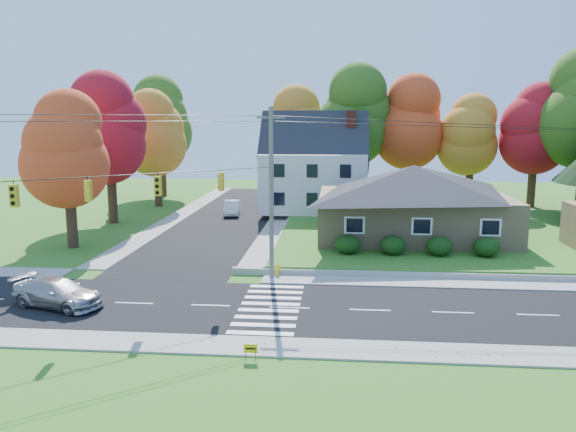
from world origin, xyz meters
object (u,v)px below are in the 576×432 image
object	(u,v)px
ranch_house	(413,200)
silver_sedan	(57,293)
fire_hydrant	(277,270)
white_car	(232,208)

from	to	relation	value
ranch_house	silver_sedan	bearing A→B (deg)	-139.37
ranch_house	fire_hydrant	distance (m)	14.14
ranch_house	silver_sedan	distance (m)	25.95
silver_sedan	white_car	distance (m)	28.07
silver_sedan	fire_hydrant	distance (m)	12.25
ranch_house	fire_hydrant	bearing A→B (deg)	-131.87
silver_sedan	fire_hydrant	bearing A→B (deg)	-39.84
ranch_house	white_car	xyz separation A→B (m)	(-16.01, 11.02, -2.55)
ranch_house	silver_sedan	size ratio (longest dim) A/B	3.00
ranch_house	fire_hydrant	xyz separation A→B (m)	(-9.23, -10.30, -2.91)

